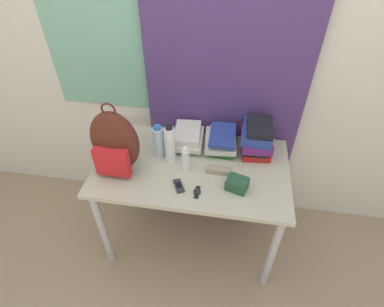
# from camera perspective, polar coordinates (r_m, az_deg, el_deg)

# --- Properties ---
(ground_plane) EXTENTS (12.00, 12.00, 0.00)m
(ground_plane) POSITION_cam_1_polar(r_m,az_deg,el_deg) (2.33, -1.55, -22.42)
(ground_plane) COLOR #9E8466
(wall_back) EXTENTS (6.00, 0.06, 2.50)m
(wall_back) POSITION_cam_1_polar(r_m,az_deg,el_deg) (2.02, 1.99, 16.65)
(wall_back) COLOR silver
(wall_back) RESTS_ON ground_plane
(curtain_blue) EXTENTS (1.05, 0.04, 2.50)m
(curtain_blue) POSITION_cam_1_polar(r_m,az_deg,el_deg) (1.96, 6.53, 15.59)
(curtain_blue) COLOR #4C336B
(curtain_blue) RESTS_ON ground_plane
(desk) EXTENTS (1.23, 0.72, 0.77)m
(desk) POSITION_cam_1_polar(r_m,az_deg,el_deg) (1.99, -0.00, -4.31)
(desk) COLOR #B7B299
(desk) RESTS_ON ground_plane
(backpack) EXTENTS (0.30, 0.19, 0.48)m
(backpack) POSITION_cam_1_polar(r_m,az_deg,el_deg) (1.83, -14.50, 1.83)
(backpack) COLOR #512319
(backpack) RESTS_ON desk
(book_stack_left) EXTENTS (0.22, 0.28, 0.12)m
(book_stack_left) POSITION_cam_1_polar(r_m,az_deg,el_deg) (2.05, -0.87, 3.16)
(book_stack_left) COLOR navy
(book_stack_left) RESTS_ON desk
(book_stack_center) EXTENTS (0.23, 0.29, 0.13)m
(book_stack_center) POSITION_cam_1_polar(r_m,az_deg,el_deg) (2.03, 5.60, 2.54)
(book_stack_center) COLOR #1E5623
(book_stack_center) RESTS_ON desk
(book_stack_right) EXTENTS (0.21, 0.29, 0.22)m
(book_stack_right) POSITION_cam_1_polar(r_m,az_deg,el_deg) (2.01, 12.20, 2.94)
(book_stack_right) COLOR red
(book_stack_right) RESTS_ON desk
(water_bottle) EXTENTS (0.07, 0.07, 0.23)m
(water_bottle) POSITION_cam_1_polar(r_m,az_deg,el_deg) (1.95, -6.41, 2.31)
(water_bottle) COLOR silver
(water_bottle) RESTS_ON desk
(sports_bottle) EXTENTS (0.07, 0.07, 0.27)m
(sports_bottle) POSITION_cam_1_polar(r_m,az_deg,el_deg) (1.89, -4.22, 1.82)
(sports_bottle) COLOR white
(sports_bottle) RESTS_ON desk
(sunscreen_bottle) EXTENTS (0.05, 0.05, 0.17)m
(sunscreen_bottle) POSITION_cam_1_polar(r_m,az_deg,el_deg) (1.85, -1.24, -1.04)
(sunscreen_bottle) COLOR white
(sunscreen_bottle) RESTS_ON desk
(cell_phone) EXTENTS (0.09, 0.11, 0.02)m
(cell_phone) POSITION_cam_1_polar(r_m,az_deg,el_deg) (1.78, -2.56, -6.18)
(cell_phone) COLOR #2D2D33
(cell_phone) RESTS_ON desk
(sunglasses_case) EXTENTS (0.15, 0.06, 0.04)m
(sunglasses_case) POSITION_cam_1_polar(r_m,az_deg,el_deg) (1.87, 5.07, -3.17)
(sunglasses_case) COLOR gray
(sunglasses_case) RESTS_ON desk
(camera_pouch) EXTENTS (0.14, 0.13, 0.07)m
(camera_pouch) POSITION_cam_1_polar(r_m,az_deg,el_deg) (1.78, 8.59, -5.74)
(camera_pouch) COLOR #234C33
(camera_pouch) RESTS_ON desk
(wristwatch) EXTENTS (0.04, 0.10, 0.01)m
(wristwatch) POSITION_cam_1_polar(r_m,az_deg,el_deg) (1.76, 0.98, -7.32)
(wristwatch) COLOR black
(wristwatch) RESTS_ON desk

